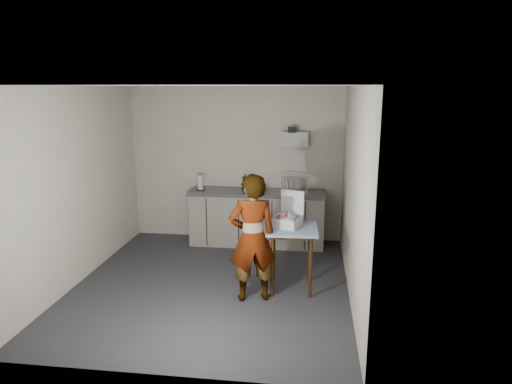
# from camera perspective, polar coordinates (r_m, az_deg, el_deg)

# --- Properties ---
(ground) EXTENTS (4.00, 4.00, 0.00)m
(ground) POSITION_cam_1_polar(r_m,az_deg,el_deg) (6.27, -5.50, -11.39)
(ground) COLOR #2B2C31
(ground) RESTS_ON ground
(wall_back) EXTENTS (3.60, 0.02, 2.60)m
(wall_back) POSITION_cam_1_polar(r_m,az_deg,el_deg) (7.77, -2.50, 3.49)
(wall_back) COLOR beige
(wall_back) RESTS_ON ground
(wall_right) EXTENTS (0.02, 4.00, 2.60)m
(wall_right) POSITION_cam_1_polar(r_m,az_deg,el_deg) (5.73, 11.95, -0.23)
(wall_right) COLOR beige
(wall_right) RESTS_ON ground
(wall_left) EXTENTS (0.02, 4.00, 2.60)m
(wall_left) POSITION_cam_1_polar(r_m,az_deg,el_deg) (6.49, -21.36, 0.70)
(wall_left) COLOR beige
(wall_left) RESTS_ON ground
(ceiling) EXTENTS (3.60, 4.00, 0.01)m
(ceiling) POSITION_cam_1_polar(r_m,az_deg,el_deg) (5.71, -6.08, 13.05)
(ceiling) COLOR white
(ceiling) RESTS_ON wall_back
(kitchen_counter) EXTENTS (2.24, 0.62, 0.91)m
(kitchen_counter) POSITION_cam_1_polar(r_m,az_deg,el_deg) (7.63, 0.17, -3.41)
(kitchen_counter) COLOR black
(kitchen_counter) RESTS_ON ground
(wall_shelf) EXTENTS (0.42, 0.18, 0.37)m
(wall_shelf) POSITION_cam_1_polar(r_m,az_deg,el_deg) (7.53, 4.94, 6.59)
(wall_shelf) COLOR silver
(wall_shelf) RESTS_ON ground
(side_table) EXTENTS (0.68, 0.68, 0.83)m
(side_table) POSITION_cam_1_polar(r_m,az_deg,el_deg) (5.87, 4.51, -5.49)
(side_table) COLOR #381F0C
(side_table) RESTS_ON ground
(standing_man) EXTENTS (0.67, 0.54, 1.59)m
(standing_man) POSITION_cam_1_polar(r_m,az_deg,el_deg) (5.56, -0.46, -5.76)
(standing_man) COLOR #B2A593
(standing_man) RESTS_ON ground
(soap_bottle) EXTENTS (0.12, 0.12, 0.28)m
(soap_bottle) POSITION_cam_1_polar(r_m,az_deg,el_deg) (7.47, -1.38, 1.16)
(soap_bottle) COLOR black
(soap_bottle) RESTS_ON kitchen_counter
(soda_can) EXTENTS (0.06, 0.06, 0.12)m
(soda_can) POSITION_cam_1_polar(r_m,az_deg,el_deg) (7.51, 1.00, 0.58)
(soda_can) COLOR red
(soda_can) RESTS_ON kitchen_counter
(dark_bottle) EXTENTS (0.07, 0.07, 0.24)m
(dark_bottle) POSITION_cam_1_polar(r_m,az_deg,el_deg) (7.50, -1.45, 1.06)
(dark_bottle) COLOR black
(dark_bottle) RESTS_ON kitchen_counter
(paper_towel) EXTENTS (0.14, 0.14, 0.25)m
(paper_towel) POSITION_cam_1_polar(r_m,az_deg,el_deg) (7.61, -6.97, 1.14)
(paper_towel) COLOR black
(paper_towel) RESTS_ON kitchen_counter
(dish_rack) EXTENTS (0.43, 0.33, 0.30)m
(dish_rack) POSITION_cam_1_polar(r_m,az_deg,el_deg) (7.46, 4.75, 0.55)
(dish_rack) COLOR silver
(dish_rack) RESTS_ON kitchen_counter
(bakery_box) EXTENTS (0.40, 0.41, 0.44)m
(bakery_box) POSITION_cam_1_polar(r_m,az_deg,el_deg) (5.88, 4.03, -3.34)
(bakery_box) COLOR silver
(bakery_box) RESTS_ON side_table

